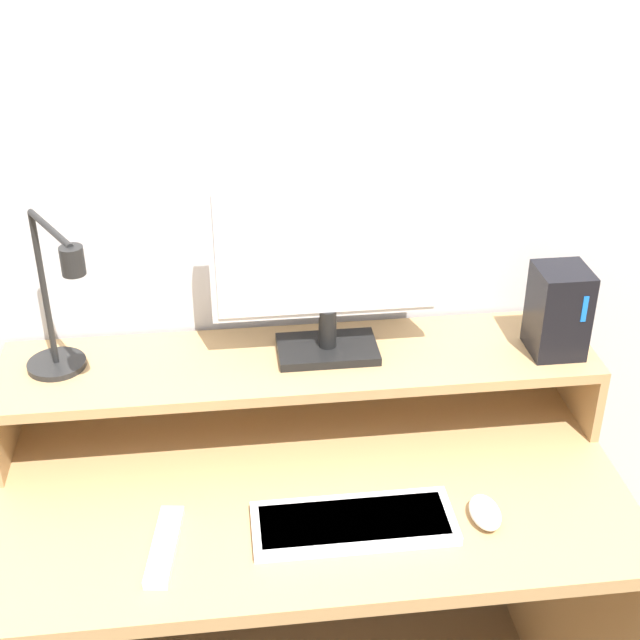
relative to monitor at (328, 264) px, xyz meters
name	(u,v)px	position (x,y,z in m)	size (l,w,h in m)	color
wall_back	(289,176)	(-0.06, 0.16, 0.12)	(6.00, 0.05, 2.50)	silver
desk	(311,566)	(-0.06, -0.20, -0.59)	(1.21, 0.64, 0.76)	tan
monitor_shelf	(300,368)	(-0.06, -0.01, -0.23)	(1.21, 0.27, 0.17)	tan
monitor	(328,264)	(0.00, 0.00, 0.00)	(0.45, 0.13, 0.37)	black
desk_lamp	(58,318)	(-0.51, -0.04, -0.07)	(0.17, 0.24, 0.34)	black
router_dock	(558,311)	(0.46, -0.05, -0.11)	(0.10, 0.11, 0.18)	black
keyboard	(354,523)	(0.01, -0.33, -0.36)	(0.37, 0.14, 0.02)	white
mouse	(485,512)	(0.25, -0.34, -0.35)	(0.06, 0.09, 0.03)	white
remote_control	(165,546)	(-0.33, -0.35, -0.36)	(0.07, 0.19, 0.02)	white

